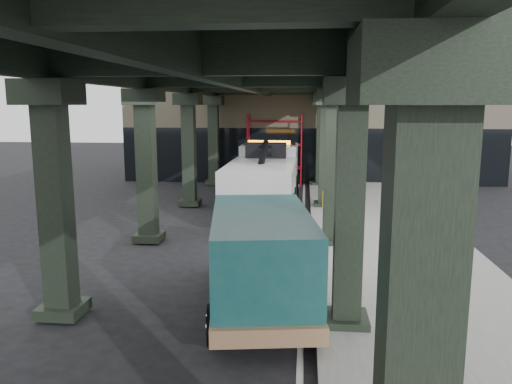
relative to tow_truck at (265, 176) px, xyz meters
The scene contains 8 objects.
ground 7.71m from the tow_truck, 90.20° to the right, with size 90.00×90.00×0.00m, color black.
sidewalk 7.28m from the tow_truck, 51.22° to the right, with size 5.00×40.00×0.15m, color gray.
lane_stripe 6.00m from the tow_truck, 73.27° to the right, with size 0.12×38.00×0.01m, color silver.
viaduct 6.86m from the tow_truck, 94.38° to the right, with size 7.40×32.00×6.40m.
building 12.84m from the tow_truck, 80.98° to the left, with size 22.00×10.00×8.00m, color #C6B793.
scaffolding 7.11m from the tow_truck, 90.22° to the left, with size 3.08×0.88×4.00m.
tow_truck is the anchor object (origin of this frame).
towed_van 10.67m from the tow_truck, 85.98° to the right, with size 2.91×5.80×2.25m.
Camera 1 is at (1.73, -13.66, 4.50)m, focal length 35.00 mm.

